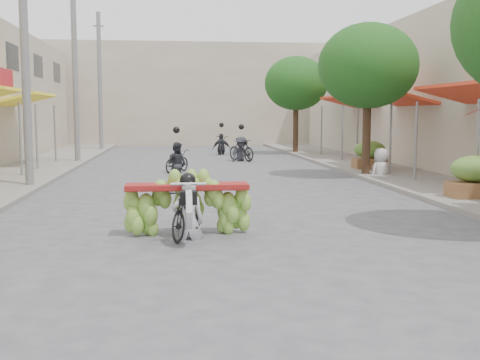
% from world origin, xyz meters
% --- Properties ---
extents(ground, '(120.00, 120.00, 0.00)m').
position_xyz_m(ground, '(0.00, 0.00, 0.00)').
color(ground, '#59595E').
rests_on(ground, ground).
extents(sidewalk_left, '(4.00, 60.00, 0.12)m').
position_xyz_m(sidewalk_left, '(-7.00, 15.00, 0.06)').
color(sidewalk_left, gray).
rests_on(sidewalk_left, ground).
extents(sidewalk_right, '(4.00, 60.00, 0.12)m').
position_xyz_m(sidewalk_right, '(7.00, 15.00, 0.06)').
color(sidewalk_right, gray).
rests_on(sidewalk_right, ground).
extents(far_building, '(20.00, 6.00, 7.00)m').
position_xyz_m(far_building, '(0.00, 38.00, 3.50)').
color(far_building, '#B5A68F').
rests_on(far_building, ground).
extents(utility_pole_mid, '(0.60, 0.24, 8.00)m').
position_xyz_m(utility_pole_mid, '(-5.40, 12.00, 4.03)').
color(utility_pole_mid, slate).
rests_on(utility_pole_mid, ground).
extents(utility_pole_far, '(0.60, 0.24, 8.00)m').
position_xyz_m(utility_pole_far, '(-5.40, 21.00, 4.03)').
color(utility_pole_far, slate).
rests_on(utility_pole_far, ground).
extents(utility_pole_back, '(0.60, 0.24, 8.00)m').
position_xyz_m(utility_pole_back, '(-5.40, 30.00, 4.03)').
color(utility_pole_back, slate).
rests_on(utility_pole_back, ground).
extents(street_tree_mid, '(3.40, 3.40, 5.25)m').
position_xyz_m(street_tree_mid, '(5.40, 14.00, 3.78)').
color(street_tree_mid, '#3A2719').
rests_on(street_tree_mid, ground).
extents(street_tree_far, '(3.40, 3.40, 5.25)m').
position_xyz_m(street_tree_far, '(5.40, 26.00, 3.78)').
color(street_tree_far, '#3A2719').
rests_on(street_tree_far, ground).
extents(produce_crate_mid, '(1.20, 0.88, 1.16)m').
position_xyz_m(produce_crate_mid, '(6.20, 8.00, 0.71)').
color(produce_crate_mid, brown).
rests_on(produce_crate_mid, ground).
extents(produce_crate_far, '(1.20, 0.88, 1.16)m').
position_xyz_m(produce_crate_far, '(6.20, 16.00, 0.71)').
color(produce_crate_far, brown).
rests_on(produce_crate_far, ground).
extents(banana_motorbike, '(2.20, 1.78, 1.94)m').
position_xyz_m(banana_motorbike, '(-0.97, 4.55, 0.67)').
color(banana_motorbike, black).
rests_on(banana_motorbike, ground).
extents(pedestrian, '(1.01, 0.83, 1.78)m').
position_xyz_m(pedestrian, '(5.91, 13.91, 1.01)').
color(pedestrian, silver).
rests_on(pedestrian, ground).
extents(bg_motorbike_a, '(1.23, 1.56, 1.95)m').
position_xyz_m(bg_motorbike_a, '(-1.08, 16.43, 0.77)').
color(bg_motorbike_a, black).
rests_on(bg_motorbike_a, ground).
extents(bg_motorbike_b, '(1.38, 1.78, 1.95)m').
position_xyz_m(bg_motorbike_b, '(1.91, 21.39, 0.83)').
color(bg_motorbike_b, black).
rests_on(bg_motorbike_b, ground).
extents(bg_motorbike_c, '(1.04, 1.79, 1.95)m').
position_xyz_m(bg_motorbike_c, '(1.37, 25.98, 0.78)').
color(bg_motorbike_c, black).
rests_on(bg_motorbike_c, ground).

